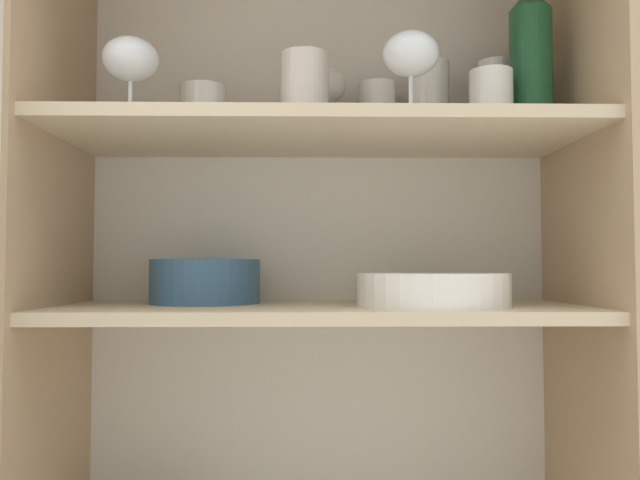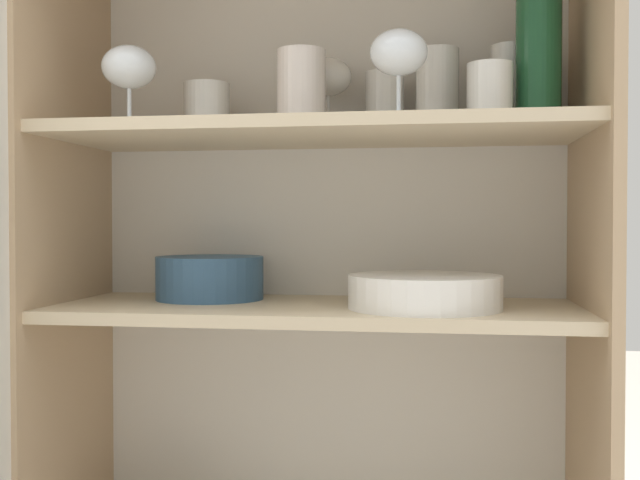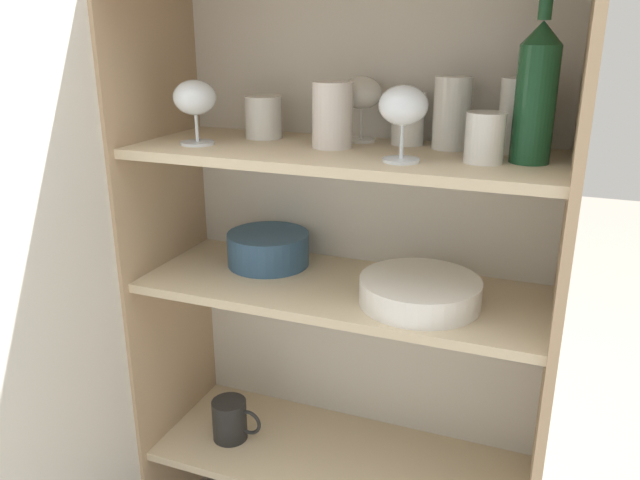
# 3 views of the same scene
# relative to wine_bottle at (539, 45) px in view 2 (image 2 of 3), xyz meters

# --- Properties ---
(cupboard_back_panel) EXTENTS (0.91, 0.02, 1.31)m
(cupboard_back_panel) POSITION_rel_wine_bottle_xyz_m (-0.36, 0.17, -0.46)
(cupboard_back_panel) COLOR silver
(cupboard_back_panel) RESTS_ON ground_plane
(cupboard_side_left) EXTENTS (0.02, 0.37, 1.31)m
(cupboard_side_left) POSITION_rel_wine_bottle_xyz_m (-0.81, -0.01, -0.46)
(cupboard_side_left) COLOR tan
(cupboard_side_left) RESTS_ON ground_plane
(cupboard_side_right) EXTENTS (0.02, 0.37, 1.31)m
(cupboard_side_right) POSITION_rel_wine_bottle_xyz_m (0.08, -0.01, -0.46)
(cupboard_side_right) COLOR tan
(cupboard_side_right) RESTS_ON ground_plane
(shelf_board_middle) EXTENTS (0.87, 0.33, 0.02)m
(shelf_board_middle) POSITION_rel_wine_bottle_xyz_m (-0.36, -0.01, -0.43)
(shelf_board_middle) COLOR beige
(shelf_board_upper) EXTENTS (0.87, 0.33, 0.02)m
(shelf_board_upper) POSITION_rel_wine_bottle_xyz_m (-0.36, -0.01, -0.14)
(shelf_board_upper) COLOR beige
(tumbler_glass_0) EXTENTS (0.07, 0.07, 0.14)m
(tumbler_glass_0) POSITION_rel_wine_bottle_xyz_m (-0.03, 0.08, -0.05)
(tumbler_glass_0) COLOR white
(tumbler_glass_0) RESTS_ON shelf_board_upper
(tumbler_glass_1) EXTENTS (0.08, 0.08, 0.14)m
(tumbler_glass_1) POSITION_rel_wine_bottle_xyz_m (-0.16, 0.09, -0.05)
(tumbler_glass_1) COLOR white
(tumbler_glass_1) RESTS_ON shelf_board_upper
(tumbler_glass_2) EXTENTS (0.07, 0.07, 0.09)m
(tumbler_glass_2) POSITION_rel_wine_bottle_xyz_m (-0.08, -0.03, -0.08)
(tumbler_glass_2) COLOR white
(tumbler_glass_2) RESTS_ON shelf_board_upper
(tumbler_glass_3) EXTENTS (0.08, 0.08, 0.13)m
(tumbler_glass_3) POSITION_rel_wine_bottle_xyz_m (-0.39, 0.01, -0.06)
(tumbler_glass_3) COLOR silver
(tumbler_glass_3) RESTS_ON shelf_board_upper
(tumbler_glass_4) EXTENTS (0.08, 0.08, 0.09)m
(tumbler_glass_4) POSITION_rel_wine_bottle_xyz_m (-0.57, 0.07, -0.08)
(tumbler_glass_4) COLOR white
(tumbler_glass_4) RESTS_ON shelf_board_upper
(tumbler_glass_5) EXTENTS (0.07, 0.07, 0.11)m
(tumbler_glass_5) POSITION_rel_wine_bottle_xyz_m (-0.25, 0.10, -0.07)
(tumbler_glass_5) COLOR white
(tumbler_glass_5) RESTS_ON shelf_board_upper
(wine_glass_0) EXTENTS (0.09, 0.09, 0.14)m
(wine_glass_0) POSITION_rel_wine_bottle_xyz_m (-0.22, -0.08, -0.03)
(wine_glass_0) COLOR white
(wine_glass_0) RESTS_ON shelf_board_upper
(wine_glass_1) EXTENTS (0.09, 0.09, 0.13)m
(wine_glass_1) POSITION_rel_wine_bottle_xyz_m (-0.67, -0.06, -0.03)
(wine_glass_1) COLOR white
(wine_glass_1) RESTS_ON shelf_board_upper
(wine_glass_2) EXTENTS (0.09, 0.09, 0.14)m
(wine_glass_2) POSITION_rel_wine_bottle_xyz_m (-0.36, 0.10, -0.03)
(wine_glass_2) COLOR white
(wine_glass_2) RESTS_ON shelf_board_upper
(wine_bottle) EXTENTS (0.07, 0.07, 0.29)m
(wine_bottle) POSITION_rel_wine_bottle_xyz_m (0.00, 0.00, 0.00)
(wine_bottle) COLOR #194728
(wine_bottle) RESTS_ON shelf_board_upper
(plate_stack_white) EXTENTS (0.25, 0.25, 0.05)m
(plate_stack_white) POSITION_rel_wine_bottle_xyz_m (-0.18, -0.04, -0.40)
(plate_stack_white) COLOR white
(plate_stack_white) RESTS_ON shelf_board_middle
(mixing_bowl_large) EXTENTS (0.19, 0.19, 0.08)m
(mixing_bowl_large) POSITION_rel_wine_bottle_xyz_m (-0.56, 0.05, -0.38)
(mixing_bowl_large) COLOR #33567A
(mixing_bowl_large) RESTS_ON shelf_board_middle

